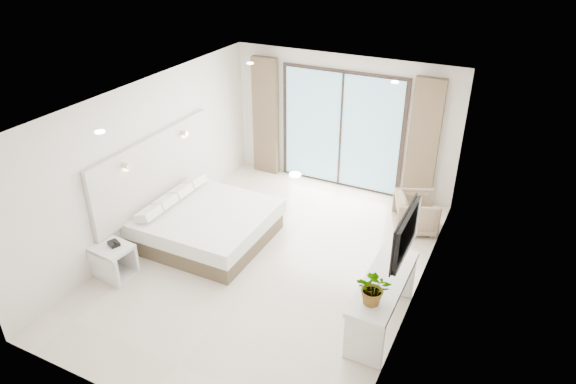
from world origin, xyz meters
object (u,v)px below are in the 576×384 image
at_px(nightstand, 114,261).
at_px(console_desk, 383,293).
at_px(bed, 206,224).
at_px(armchair, 416,211).

height_order(nightstand, console_desk, console_desk).
bearing_deg(bed, armchair, 31.36).
distance_m(nightstand, armchair, 5.13).
relative_size(console_desk, armchair, 2.27).
distance_m(bed, armchair, 3.67).
distance_m(console_desk, armchair, 2.65).
bearing_deg(nightstand, bed, 69.63).
height_order(bed, nightstand, bed).
xyz_separation_m(nightstand, armchair, (3.85, 3.39, 0.10)).
xyz_separation_m(bed, armchair, (3.14, 1.91, 0.07)).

